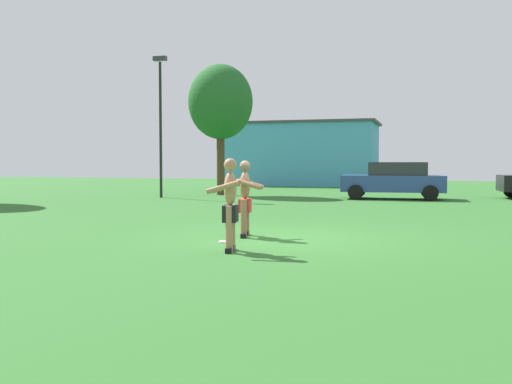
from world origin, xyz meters
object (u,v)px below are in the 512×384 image
(car_blue_mid_lot, at_px, (394,180))
(tree_left_field, at_px, (220,103))
(frisbee, at_px, (225,242))
(lamp_post, at_px, (160,112))
(player_in_black, at_px, (230,203))
(player_with_cap, at_px, (245,195))

(car_blue_mid_lot, relative_size, tree_left_field, 0.70)
(car_blue_mid_lot, distance_m, tree_left_field, 9.00)
(frisbee, distance_m, lamp_post, 15.14)
(car_blue_mid_lot, height_order, tree_left_field, tree_left_field)
(lamp_post, bearing_deg, car_blue_mid_lot, 11.26)
(car_blue_mid_lot, bearing_deg, frisbee, -99.52)
(player_in_black, xyz_separation_m, tree_left_field, (-6.24, 16.41, 3.58))
(player_with_cap, height_order, tree_left_field, tree_left_field)
(player_with_cap, relative_size, car_blue_mid_lot, 0.37)
(lamp_post, bearing_deg, tree_left_field, 57.31)
(player_with_cap, relative_size, lamp_post, 0.26)
(tree_left_field, bearing_deg, lamp_post, -122.69)
(player_with_cap, bearing_deg, player_in_black, -79.79)
(player_with_cap, height_order, lamp_post, lamp_post)
(player_in_black, bearing_deg, lamp_post, 120.55)
(player_in_black, distance_m, tree_left_field, 17.92)
(frisbee, xyz_separation_m, tree_left_field, (-5.76, 15.37, 4.43))
(player_with_cap, xyz_separation_m, car_blue_mid_lot, (2.33, 13.59, -0.05))
(player_with_cap, distance_m, car_blue_mid_lot, 13.79)
(car_blue_mid_lot, xyz_separation_m, tree_left_field, (-8.20, 0.81, 3.62))
(player_in_black, distance_m, frisbee, 1.43)
(lamp_post, bearing_deg, frisbee, -58.98)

